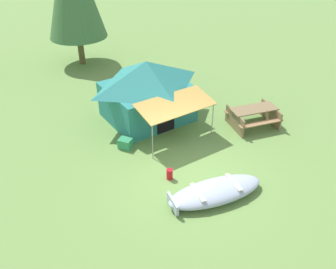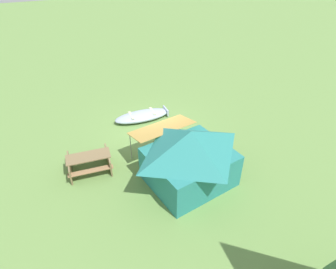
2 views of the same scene
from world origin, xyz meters
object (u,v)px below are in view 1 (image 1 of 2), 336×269
Objects in this scene: picnic_table at (253,115)px; cooler_box at (125,143)px; canvas_cabin_tent at (147,90)px; beached_rowboat at (215,191)px; fuel_can at (170,174)px.

picnic_table reaches higher than cooler_box.
canvas_cabin_tent is 4.25m from picnic_table.
fuel_can is at bearing 125.30° from beached_rowboat.
picnic_table reaches higher than fuel_can.
canvas_cabin_tent reaches higher than fuel_can.
canvas_cabin_tent reaches higher than cooler_box.
cooler_box is (-5.06, 0.40, -0.29)m from picnic_table.
picnic_table is 4.13× the size of cooler_box.
picnic_table is at bearing -30.71° from canvas_cabin_tent.
cooler_box is at bearing 175.45° from picnic_table.
fuel_can is (-0.65, -3.91, -1.07)m from canvas_cabin_tent.
beached_rowboat is 4.54m from picnic_table.
canvas_cabin_tent is at bearing 49.84° from cooler_box.
cooler_box is at bearing -130.16° from canvas_cabin_tent.
cooler_box is (-1.46, -1.73, -1.07)m from canvas_cabin_tent.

